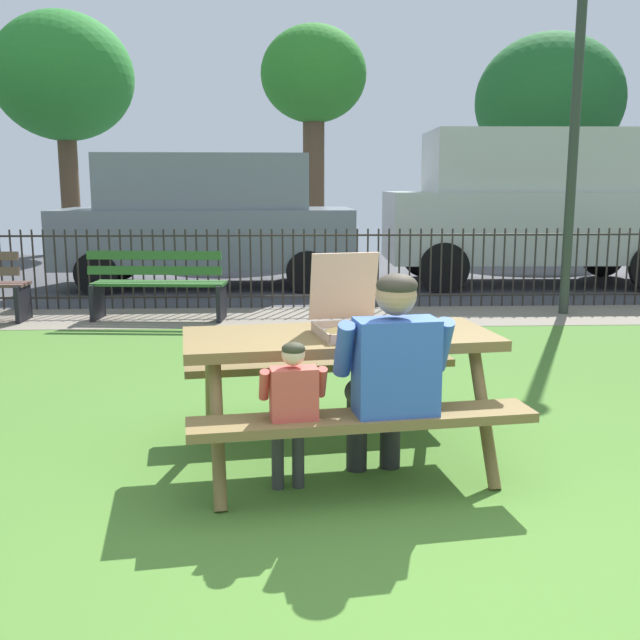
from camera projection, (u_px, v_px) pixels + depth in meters
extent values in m
cube|color=#49782C|center=(393.00, 455.00, 4.50)|extent=(28.00, 10.82, 0.02)
cube|color=gray|center=(339.00, 317.00, 9.12)|extent=(28.00, 1.40, 0.01)
cube|color=#424247|center=(322.00, 273.00, 13.55)|extent=(28.00, 7.62, 0.01)
cube|color=brown|center=(339.00, 339.00, 4.28)|extent=(1.89, 1.01, 0.06)
cube|color=brown|center=(364.00, 420.00, 3.76)|extent=(1.82, 0.53, 0.05)
cube|color=brown|center=(320.00, 364.00, 4.92)|extent=(1.82, 0.53, 0.05)
cylinder|color=brown|center=(217.00, 432.00, 3.82)|extent=(0.13, 0.44, 0.74)
cylinder|color=brown|center=(211.00, 389.00, 4.62)|extent=(0.13, 0.44, 0.74)
cylinder|color=brown|center=(484.00, 416.00, 4.08)|extent=(0.13, 0.44, 0.74)
cylinder|color=brown|center=(434.00, 378.00, 4.88)|extent=(0.13, 0.44, 0.74)
cube|color=tan|center=(354.00, 335.00, 4.21)|extent=(0.48, 0.48, 0.01)
cube|color=silver|center=(354.00, 334.00, 4.21)|extent=(0.45, 0.45, 0.00)
cube|color=tan|center=(365.00, 337.00, 4.02)|extent=(0.40, 0.10, 0.04)
cube|color=tan|center=(344.00, 324.00, 4.40)|extent=(0.40, 0.10, 0.04)
cube|color=tan|center=(321.00, 332.00, 4.16)|extent=(0.10, 0.40, 0.04)
cube|color=tan|center=(387.00, 328.00, 4.26)|extent=(0.10, 0.40, 0.04)
cube|color=tan|center=(344.00, 286.00, 4.37)|extent=(0.42, 0.17, 0.40)
cylinder|color=tan|center=(354.00, 333.00, 4.21)|extent=(0.35, 0.35, 0.01)
cylinder|color=#F9CF75|center=(354.00, 331.00, 4.21)|extent=(0.32, 0.32, 0.00)
pyramid|color=#EBD971|center=(423.00, 334.00, 4.24)|extent=(0.22, 0.25, 0.01)
cube|color=tan|center=(433.00, 336.00, 4.15)|extent=(0.17, 0.09, 0.02)
cylinder|color=#252525|center=(357.00, 433.00, 4.21)|extent=(0.12, 0.12, 0.44)
cylinder|color=#252525|center=(366.00, 402.00, 3.97)|extent=(0.21, 0.44, 0.15)
cylinder|color=#252525|center=(390.00, 431.00, 4.25)|extent=(0.12, 0.12, 0.44)
cylinder|color=#252525|center=(402.00, 400.00, 4.00)|extent=(0.21, 0.44, 0.15)
cube|color=#3359B2|center=(396.00, 369.00, 3.74)|extent=(0.45, 0.28, 0.52)
cylinder|color=#3359B2|center=(344.00, 349.00, 3.72)|extent=(0.12, 0.22, 0.31)
cylinder|color=#3359B2|center=(442.00, 345.00, 3.81)|extent=(0.12, 0.22, 0.31)
sphere|color=tan|center=(396.00, 295.00, 3.69)|extent=(0.21, 0.21, 0.21)
ellipsoid|color=#352F25|center=(397.00, 285.00, 3.67)|extent=(0.21, 0.20, 0.12)
cylinder|color=#373737|center=(278.00, 450.00, 3.95)|extent=(0.07, 0.07, 0.44)
cylinder|color=#373737|center=(280.00, 414.00, 3.79)|extent=(0.12, 0.24, 0.08)
cylinder|color=#373737|center=(298.00, 448.00, 3.97)|extent=(0.07, 0.07, 0.44)
cylinder|color=#373737|center=(301.00, 413.00, 3.81)|extent=(0.12, 0.24, 0.08)
cube|color=#CC4C3F|center=(294.00, 396.00, 3.66)|extent=(0.25, 0.16, 0.29)
cylinder|color=#CC4C3F|center=(264.00, 385.00, 3.65)|extent=(0.07, 0.12, 0.17)
cylinder|color=#CC4C3F|center=(322.00, 382.00, 3.71)|extent=(0.07, 0.12, 0.17)
sphere|color=beige|center=(293.00, 354.00, 3.64)|extent=(0.12, 0.12, 0.12)
ellipsoid|color=#313221|center=(293.00, 349.00, 3.63)|extent=(0.12, 0.11, 0.07)
cylinder|color=#2D2823|center=(336.00, 235.00, 9.63)|extent=(19.57, 0.03, 0.03)
cylinder|color=#2D2823|center=(336.00, 296.00, 9.78)|extent=(19.57, 0.03, 0.03)
cylinder|color=#2D2823|center=(1.00, 270.00, 9.53)|extent=(0.02, 0.02, 1.05)
cylinder|color=#2D2823|center=(12.00, 270.00, 9.53)|extent=(0.02, 0.02, 1.05)
cylinder|color=#2D2823|center=(23.00, 270.00, 9.54)|extent=(0.02, 0.02, 1.05)
cylinder|color=#2D2823|center=(34.00, 270.00, 9.54)|extent=(0.02, 0.02, 1.05)
cylinder|color=#2D2823|center=(45.00, 270.00, 9.55)|extent=(0.02, 0.02, 1.05)
cylinder|color=#2D2823|center=(56.00, 270.00, 9.56)|extent=(0.02, 0.02, 1.05)
cylinder|color=#2D2823|center=(67.00, 270.00, 9.56)|extent=(0.02, 0.02, 1.05)
cylinder|color=#2D2823|center=(78.00, 270.00, 9.57)|extent=(0.02, 0.02, 1.05)
cylinder|color=#2D2823|center=(89.00, 270.00, 9.57)|extent=(0.02, 0.02, 1.05)
cylinder|color=#2D2823|center=(100.00, 270.00, 9.58)|extent=(0.02, 0.02, 1.05)
cylinder|color=#2D2823|center=(111.00, 270.00, 9.59)|extent=(0.02, 0.02, 1.05)
cylinder|color=#2D2823|center=(121.00, 269.00, 9.59)|extent=(0.02, 0.02, 1.05)
cylinder|color=#2D2823|center=(132.00, 269.00, 9.60)|extent=(0.02, 0.02, 1.05)
cylinder|color=#2D2823|center=(143.00, 269.00, 9.60)|extent=(0.02, 0.02, 1.05)
cylinder|color=#2D2823|center=(154.00, 269.00, 9.61)|extent=(0.02, 0.02, 1.05)
cylinder|color=#2D2823|center=(165.00, 269.00, 9.62)|extent=(0.02, 0.02, 1.05)
cylinder|color=#2D2823|center=(176.00, 269.00, 9.62)|extent=(0.02, 0.02, 1.05)
cylinder|color=#2D2823|center=(186.00, 269.00, 9.63)|extent=(0.02, 0.02, 1.05)
cylinder|color=#2D2823|center=(197.00, 269.00, 9.63)|extent=(0.02, 0.02, 1.05)
cylinder|color=#2D2823|center=(208.00, 269.00, 9.64)|extent=(0.02, 0.02, 1.05)
cylinder|color=#2D2823|center=(219.00, 269.00, 9.65)|extent=(0.02, 0.02, 1.05)
cylinder|color=#2D2823|center=(229.00, 269.00, 9.65)|extent=(0.02, 0.02, 1.05)
cylinder|color=#2D2823|center=(240.00, 269.00, 9.66)|extent=(0.02, 0.02, 1.05)
cylinder|color=#2D2823|center=(251.00, 269.00, 9.66)|extent=(0.02, 0.02, 1.05)
cylinder|color=#2D2823|center=(261.00, 269.00, 9.67)|extent=(0.02, 0.02, 1.05)
cylinder|color=#2D2823|center=(272.00, 269.00, 9.68)|extent=(0.02, 0.02, 1.05)
cylinder|color=#2D2823|center=(283.00, 269.00, 9.68)|extent=(0.02, 0.02, 1.05)
cylinder|color=#2D2823|center=(293.00, 269.00, 9.69)|extent=(0.02, 0.02, 1.05)
cylinder|color=#2D2823|center=(304.00, 269.00, 9.69)|extent=(0.02, 0.02, 1.05)
cylinder|color=#2D2823|center=(315.00, 269.00, 9.70)|extent=(0.02, 0.02, 1.05)
cylinder|color=#2D2823|center=(325.00, 268.00, 9.71)|extent=(0.02, 0.02, 1.05)
cylinder|color=#2D2823|center=(336.00, 268.00, 9.71)|extent=(0.02, 0.02, 1.05)
cylinder|color=#2D2823|center=(346.00, 268.00, 9.72)|extent=(0.02, 0.02, 1.05)
cylinder|color=#2D2823|center=(357.00, 268.00, 9.72)|extent=(0.02, 0.02, 1.05)
cylinder|color=#2D2823|center=(368.00, 268.00, 9.73)|extent=(0.02, 0.02, 1.05)
cylinder|color=#2D2823|center=(378.00, 268.00, 9.74)|extent=(0.02, 0.02, 1.05)
cylinder|color=#2D2823|center=(389.00, 268.00, 9.74)|extent=(0.02, 0.02, 1.05)
cylinder|color=#2D2823|center=(399.00, 268.00, 9.75)|extent=(0.02, 0.02, 1.05)
cylinder|color=#2D2823|center=(410.00, 268.00, 9.75)|extent=(0.02, 0.02, 1.05)
cylinder|color=#2D2823|center=(420.00, 268.00, 9.76)|extent=(0.02, 0.02, 1.05)
cylinder|color=#2D2823|center=(431.00, 268.00, 9.77)|extent=(0.02, 0.02, 1.05)
cylinder|color=#2D2823|center=(441.00, 268.00, 9.77)|extent=(0.02, 0.02, 1.05)
cylinder|color=#2D2823|center=(452.00, 268.00, 9.78)|extent=(0.02, 0.02, 1.05)
cylinder|color=#2D2823|center=(462.00, 268.00, 9.78)|extent=(0.02, 0.02, 1.05)
cylinder|color=#2D2823|center=(472.00, 268.00, 9.79)|extent=(0.02, 0.02, 1.05)
cylinder|color=#2D2823|center=(483.00, 268.00, 9.80)|extent=(0.02, 0.02, 1.05)
cylinder|color=#2D2823|center=(493.00, 268.00, 9.80)|extent=(0.02, 0.02, 1.05)
cylinder|color=#2D2823|center=(504.00, 268.00, 9.81)|extent=(0.02, 0.02, 1.05)
cylinder|color=#2D2823|center=(514.00, 268.00, 9.81)|extent=(0.02, 0.02, 1.05)
cylinder|color=#2D2823|center=(524.00, 267.00, 9.82)|extent=(0.02, 0.02, 1.05)
cylinder|color=#2D2823|center=(535.00, 267.00, 9.83)|extent=(0.02, 0.02, 1.05)
cylinder|color=#2D2823|center=(545.00, 267.00, 9.83)|extent=(0.02, 0.02, 1.05)
cylinder|color=#2D2823|center=(555.00, 267.00, 9.84)|extent=(0.02, 0.02, 1.05)
cylinder|color=#2D2823|center=(566.00, 267.00, 9.85)|extent=(0.02, 0.02, 1.05)
cylinder|color=#2D2823|center=(576.00, 267.00, 9.85)|extent=(0.02, 0.02, 1.05)
cylinder|color=#2D2823|center=(586.00, 267.00, 9.86)|extent=(0.02, 0.02, 1.05)
cylinder|color=#2D2823|center=(596.00, 267.00, 9.86)|extent=(0.02, 0.02, 1.05)
cylinder|color=#2D2823|center=(607.00, 267.00, 9.87)|extent=(0.02, 0.02, 1.05)
cylinder|color=#2D2823|center=(617.00, 267.00, 9.88)|extent=(0.02, 0.02, 1.05)
cylinder|color=#2D2823|center=(627.00, 267.00, 9.88)|extent=(0.02, 0.02, 1.05)
cylinder|color=#2D2823|center=(637.00, 267.00, 9.89)|extent=(0.02, 0.02, 1.05)
cube|color=black|center=(23.00, 303.00, 8.79)|extent=(0.05, 0.44, 0.44)
cube|color=#2E6027|center=(162.00, 282.00, 9.02)|extent=(1.60, 0.24, 0.04)
cube|color=#2E6027|center=(159.00, 283.00, 8.88)|extent=(1.60, 0.24, 0.04)
cube|color=#2E6027|center=(156.00, 285.00, 8.74)|extent=(1.60, 0.24, 0.04)
cube|color=#2E6027|center=(154.00, 271.00, 8.65)|extent=(1.60, 0.20, 0.11)
cube|color=#2E6027|center=(154.00, 255.00, 8.62)|extent=(1.60, 0.20, 0.11)
cube|color=black|center=(221.00, 302.00, 8.84)|extent=(0.09, 0.44, 0.44)
cube|color=black|center=(97.00, 302.00, 8.90)|extent=(0.09, 0.44, 0.44)
cylinder|color=#2D382D|center=(574.00, 136.00, 8.94)|extent=(0.12, 0.12, 4.40)
cube|color=slate|center=(207.00, 237.00, 11.73)|extent=(4.63, 1.92, 0.90)
cube|color=slate|center=(206.00, 182.00, 11.57)|extent=(3.23, 1.68, 0.84)
cube|color=#262D38|center=(271.00, 182.00, 11.63)|extent=(0.07, 1.56, 0.71)
cylinder|color=black|center=(307.00, 272.00, 11.00)|extent=(0.64, 0.12, 0.64)
cylinder|color=black|center=(303.00, 260.00, 12.81)|extent=(0.64, 0.12, 0.64)
cylinder|color=black|center=(96.00, 274.00, 10.81)|extent=(0.64, 0.12, 0.64)
cylinder|color=black|center=(121.00, 261.00, 12.62)|extent=(0.64, 0.12, 0.64)
cube|color=#BBBEB9|center=(532.00, 226.00, 11.92)|extent=(4.75, 2.08, 1.10)
cube|color=#BBBEB9|center=(535.00, 161.00, 11.73)|extent=(3.44, 1.81, 0.96)
cube|color=#262D38|center=(604.00, 161.00, 11.75)|extent=(0.08, 1.67, 0.82)
cylinder|color=black|center=(603.00, 255.00, 13.02)|extent=(0.76, 0.13, 0.76)
cylinder|color=black|center=(444.00, 268.00, 11.04)|extent=(0.76, 0.13, 0.76)
cylinder|color=black|center=(424.00, 255.00, 12.96)|extent=(0.76, 0.13, 0.76)
cylinder|color=brown|center=(70.00, 192.00, 17.45)|extent=(0.44, 0.44, 2.85)
ellipsoid|color=#2A812C|center=(63.00, 77.00, 16.96)|extent=(3.24, 3.24, 2.91)
cylinder|color=brown|center=(314.00, 184.00, 17.66)|extent=(0.51, 0.51, 3.23)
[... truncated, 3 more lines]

